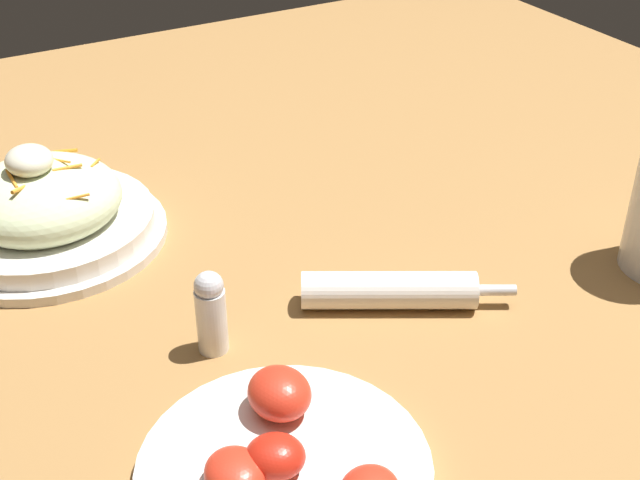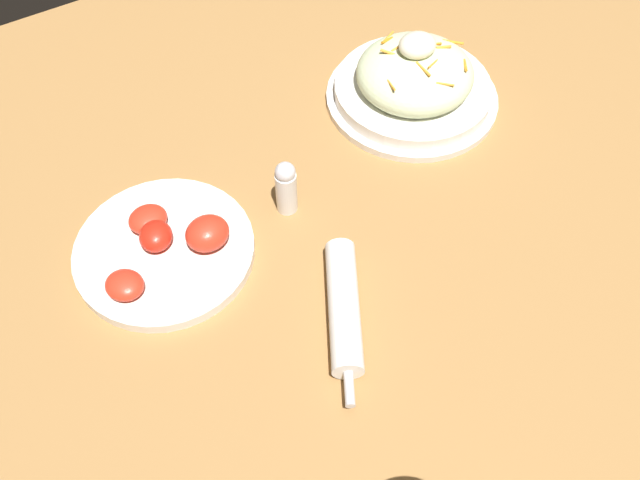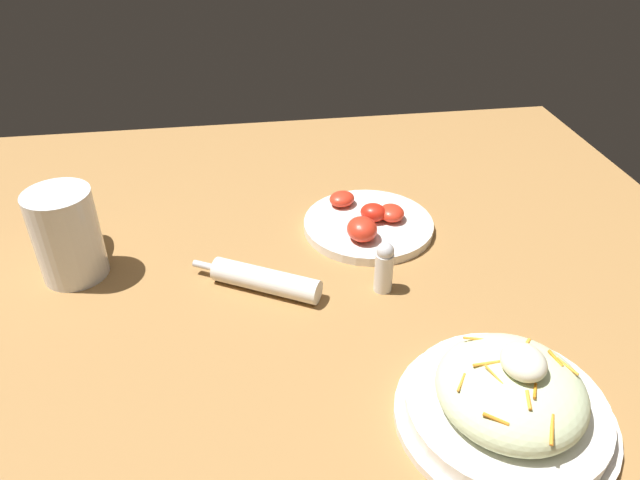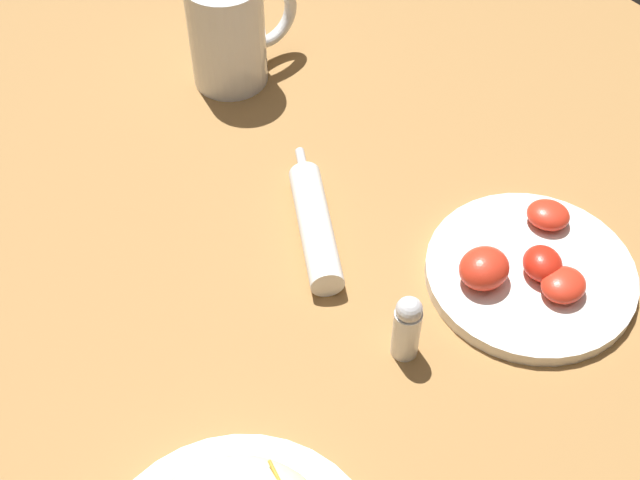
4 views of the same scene
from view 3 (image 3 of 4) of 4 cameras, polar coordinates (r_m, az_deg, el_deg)
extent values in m
plane|color=#9E703D|center=(0.76, -5.11, -9.88)|extent=(1.43, 1.43, 0.00)
cylinder|color=white|center=(0.70, 17.24, -15.97)|extent=(0.24, 0.24, 0.01)
cylinder|color=white|center=(0.69, 17.45, -15.19)|extent=(0.22, 0.22, 0.02)
ellipsoid|color=beige|center=(0.67, 17.86, -13.61)|extent=(0.16, 0.16, 0.07)
cylinder|color=orange|center=(0.63, 21.42, -16.63)|extent=(0.03, 0.02, 0.01)
cylinder|color=orange|center=(0.63, 13.44, -13.17)|extent=(0.02, 0.02, 0.01)
cylinder|color=orange|center=(0.61, 16.55, -16.18)|extent=(0.02, 0.02, 0.01)
cylinder|color=orange|center=(0.68, 14.75, -9.19)|extent=(0.01, 0.03, 0.01)
cylinder|color=orange|center=(0.64, 16.43, -12.37)|extent=(0.03, 0.01, 0.01)
cylinder|color=orange|center=(0.68, 19.08, -9.73)|extent=(0.02, 0.02, 0.01)
cylinder|color=orange|center=(0.63, 19.43, -14.32)|extent=(0.02, 0.01, 0.01)
cylinder|color=orange|center=(0.65, 15.73, -11.37)|extent=(0.00, 0.03, 0.00)
cylinder|color=orange|center=(0.63, 19.99, -13.49)|extent=(0.02, 0.01, 0.00)
cylinder|color=orange|center=(0.68, 21.72, -10.54)|extent=(0.02, 0.01, 0.01)
cylinder|color=orange|center=(0.69, 22.72, -11.15)|extent=(0.03, 0.01, 0.00)
cylinder|color=orange|center=(0.67, 20.06, -10.73)|extent=(0.03, 0.01, 0.01)
ellipsoid|color=#EFEACC|center=(0.64, 18.99, -11.03)|extent=(0.05, 0.05, 0.03)
cylinder|color=white|center=(0.91, -23.18, 0.44)|extent=(0.09, 0.09, 0.13)
cylinder|color=gold|center=(0.92, -22.75, -1.22)|extent=(0.08, 0.08, 0.07)
cylinder|color=white|center=(0.90, -23.28, 0.81)|extent=(0.08, 0.08, 0.01)
torus|color=white|center=(0.96, -22.56, 2.23)|extent=(0.09, 0.02, 0.09)
cylinder|color=white|center=(0.83, -5.24, -3.88)|extent=(0.11, 0.15, 0.03)
cylinder|color=silver|center=(0.87, -11.00, -2.44)|extent=(0.03, 0.04, 0.01)
cylinder|color=white|center=(0.97, 4.66, 1.45)|extent=(0.21, 0.21, 0.01)
ellipsoid|color=red|center=(0.96, 5.16, 2.66)|extent=(0.05, 0.06, 0.03)
ellipsoid|color=red|center=(0.97, 6.88, 2.60)|extent=(0.05, 0.04, 0.02)
ellipsoid|color=red|center=(1.00, 2.12, 3.98)|extent=(0.06, 0.06, 0.02)
ellipsoid|color=red|center=(0.91, 4.07, 1.05)|extent=(0.06, 0.05, 0.04)
cylinder|color=white|center=(0.83, 6.15, -3.09)|extent=(0.03, 0.03, 0.06)
sphere|color=silver|center=(0.81, 6.30, -1.06)|extent=(0.02, 0.02, 0.02)
camera|label=1|loc=(1.24, 11.19, 30.80)|focal=48.06mm
camera|label=2|loc=(0.94, -34.08, 37.80)|focal=38.35mm
camera|label=4|loc=(0.60, 64.59, 34.66)|focal=48.74mm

